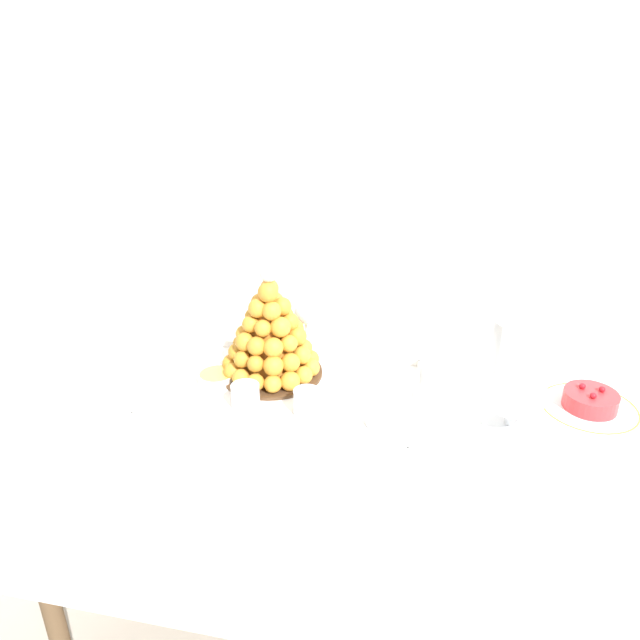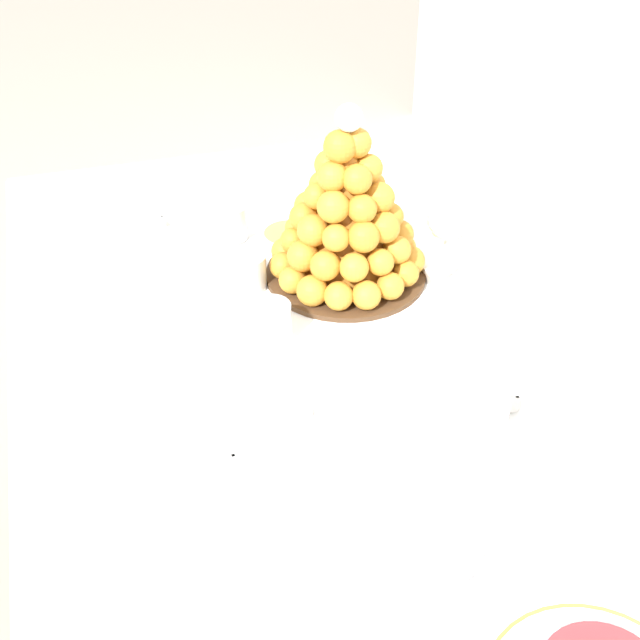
# 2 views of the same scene
# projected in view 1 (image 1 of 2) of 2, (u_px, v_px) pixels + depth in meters

# --- Properties ---
(ground_plane) EXTENTS (12.00, 12.00, 0.00)m
(ground_plane) POSITION_uv_depth(u_px,v_px,m) (350.00, 622.00, 1.68)
(ground_plane) COLOR #B2A899
(backdrop_wall) EXTENTS (4.80, 0.10, 2.50)m
(backdrop_wall) POSITION_uv_depth(u_px,v_px,m) (408.00, 114.00, 2.14)
(backdrop_wall) COLOR silver
(backdrop_wall) RESTS_ON ground_plane
(buffet_table) EXTENTS (1.44, 0.91, 0.74)m
(buffet_table) POSITION_uv_depth(u_px,v_px,m) (356.00, 428.00, 1.41)
(buffet_table) COLOR brown
(buffet_table) RESTS_ON ground_plane
(serving_tray) EXTENTS (0.59, 0.37, 0.02)m
(serving_tray) POSITION_uv_depth(u_px,v_px,m) (287.00, 391.00, 1.38)
(serving_tray) COLOR white
(serving_tray) RESTS_ON buffet_table
(croquembouche) EXTENTS (0.24, 0.24, 0.28)m
(croquembouche) POSITION_uv_depth(u_px,v_px,m) (271.00, 335.00, 1.40)
(croquembouche) COLOR #4C331E
(croquembouche) RESTS_ON serving_tray
(dessert_cup_left) EXTENTS (0.05, 0.05, 0.06)m
(dessert_cup_left) POSITION_uv_depth(u_px,v_px,m) (184.00, 387.00, 1.34)
(dessert_cup_left) COLOR silver
(dessert_cup_left) RESTS_ON serving_tray
(dessert_cup_mid_left) EXTENTS (0.06, 0.06, 0.05)m
(dessert_cup_mid_left) POSITION_uv_depth(u_px,v_px,m) (246.00, 397.00, 1.30)
(dessert_cup_mid_left) COLOR silver
(dessert_cup_mid_left) RESTS_ON serving_tray
(dessert_cup_centre) EXTENTS (0.06, 0.06, 0.06)m
(dessert_cup_centre) POSITION_uv_depth(u_px,v_px,m) (307.00, 403.00, 1.28)
(dessert_cup_centre) COLOR silver
(dessert_cup_centre) RESTS_ON serving_tray
(dessert_cup_mid_right) EXTENTS (0.05, 0.05, 0.05)m
(dessert_cup_mid_right) POSITION_uv_depth(u_px,v_px,m) (378.00, 415.00, 1.25)
(dessert_cup_mid_right) COLOR silver
(dessert_cup_mid_right) RESTS_ON serving_tray
(creme_brulee_ramekin) EXTENTS (0.09, 0.09, 0.02)m
(creme_brulee_ramekin) POSITION_uv_depth(u_px,v_px,m) (217.00, 377.00, 1.41)
(creme_brulee_ramekin) COLOR white
(creme_brulee_ramekin) RESTS_ON serving_tray
(macaron_goblet) EXTENTS (0.13, 0.13, 0.25)m
(macaron_goblet) POSITION_uv_depth(u_px,v_px,m) (518.00, 365.00, 1.20)
(macaron_goblet) COLOR white
(macaron_goblet) RESTS_ON buffet_table
(fruit_tart_plate) EXTENTS (0.21, 0.21, 0.06)m
(fruit_tart_plate) POSITION_uv_depth(u_px,v_px,m) (590.00, 404.00, 1.31)
(fruit_tart_plate) COLOR white
(fruit_tart_plate) RESTS_ON buffet_table
(wine_glass) EXTENTS (0.06, 0.06, 0.15)m
(wine_glass) POSITION_uv_depth(u_px,v_px,m) (306.00, 315.00, 1.52)
(wine_glass) COLOR silver
(wine_glass) RESTS_ON buffet_table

